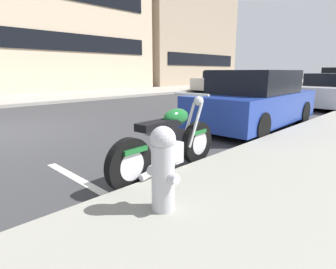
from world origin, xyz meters
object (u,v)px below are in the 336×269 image
(parked_car_mid_block, at_px, (332,91))
(fire_hydrant, at_px, (163,167))
(car_opposite_curb, at_px, (218,82))
(parked_motorcycle, at_px, (169,145))
(parked_car_near_corner, at_px, (255,101))

(parked_car_mid_block, distance_m, fire_hydrant, 11.20)
(car_opposite_curb, bearing_deg, parked_motorcycle, 30.26)
(fire_hydrant, bearing_deg, car_opposite_curb, 32.79)
(parked_car_near_corner, bearing_deg, fire_hydrant, -163.47)
(parked_motorcycle, height_order, parked_car_mid_block, parked_car_mid_block)
(parked_motorcycle, distance_m, car_opposite_curb, 17.18)
(parked_motorcycle, xyz_separation_m, parked_car_near_corner, (4.06, 0.83, 0.25))
(parked_car_near_corner, distance_m, car_opposite_curb, 13.38)
(parked_car_near_corner, bearing_deg, parked_car_mid_block, -4.44)
(parked_motorcycle, bearing_deg, parked_car_near_corner, 8.17)
(parked_car_near_corner, xyz_separation_m, fire_hydrant, (-5.01, -1.67, -0.12))
(fire_hydrant, bearing_deg, parked_car_mid_block, 7.22)
(parked_car_near_corner, distance_m, fire_hydrant, 5.28)
(parked_motorcycle, height_order, fire_hydrant, parked_motorcycle)
(parked_motorcycle, distance_m, parked_car_mid_block, 10.18)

